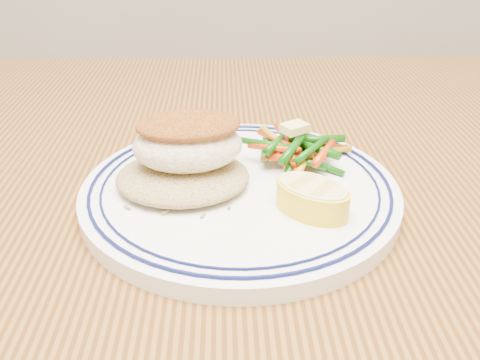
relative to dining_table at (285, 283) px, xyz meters
name	(u,v)px	position (x,y,z in m)	size (l,w,h in m)	color
dining_table	(285,283)	(0.00, 0.00, 0.00)	(1.50, 0.90, 0.75)	#533010
plate	(240,191)	(-0.04, 0.00, 0.11)	(0.28, 0.28, 0.02)	white
rice_pilaf	(183,174)	(-0.09, 0.00, 0.12)	(0.12, 0.10, 0.02)	olive
fish_fillet	(188,141)	(-0.09, 0.01, 0.15)	(0.10, 0.08, 0.05)	#F4ECCA
vegetable_pile	(297,150)	(0.01, 0.04, 0.13)	(0.11, 0.10, 0.03)	red
butter_pat	(294,128)	(0.01, 0.04, 0.15)	(0.02, 0.02, 0.01)	#FCEC7B
lemon_wedge	(312,196)	(0.01, -0.05, 0.13)	(0.08, 0.08, 0.02)	yellow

